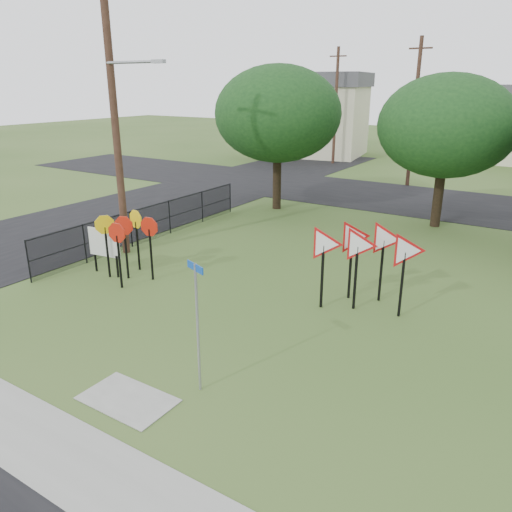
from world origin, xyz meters
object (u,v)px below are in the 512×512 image
Objects in this scene: yield_sign_cluster at (364,247)px; street_name_sign at (197,320)px; stop_sign_cluster at (127,232)px; info_board at (104,244)px.

street_name_sign is at bearing -102.38° from yield_sign_cluster.
stop_sign_cluster is at bearing 147.89° from street_name_sign.
street_name_sign is 0.92× the size of yield_sign_cluster.
street_name_sign is 1.78× the size of info_board.
yield_sign_cluster is 8.78m from info_board.
yield_sign_cluster is at bearing 15.90° from stop_sign_cluster.
street_name_sign is at bearing -27.39° from info_board.
street_name_sign is 8.05m from info_board.
yield_sign_cluster reaches higher than stop_sign_cluster.
yield_sign_cluster is 1.93× the size of info_board.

